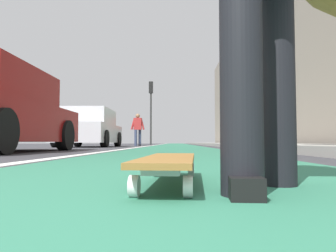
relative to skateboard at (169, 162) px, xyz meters
The scene contains 9 objects.
ground_plane 9.20m from the skateboard, ahead, with size 80.00×80.00×0.00m, color #38383D.
bike_lane_paint 23.20m from the skateboard, ahead, with size 56.00×2.31×0.00m, color #2D7256.
lane_stripe_white 19.24m from the skateboard, ahead, with size 52.00×0.16×0.01m, color silver.
sidewalk_curb 17.52m from the skateboard, 10.97° to the right, with size 52.00×3.20×0.13m, color #9E9B93.
building_facade 22.51m from the skateboard, 15.37° to the right, with size 40.00×1.20×9.85m, color gray.
skateboard is the anchor object (origin of this frame).
parked_car_mid 11.64m from the skateboard, 16.67° to the left, with size 4.10×1.95×1.47m.
traffic_light 21.10m from the skateboard, ahead, with size 0.33×0.28×4.40m.
pedestrian_distant 14.97m from the skateboard, ahead, with size 0.46×0.71×1.63m.
Camera 1 is at (-0.51, -0.02, 0.17)m, focal length 34.33 mm.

